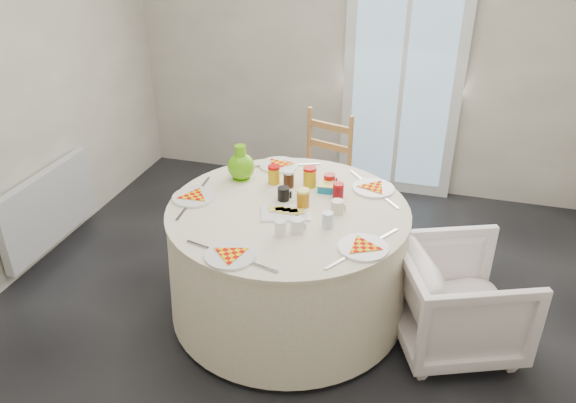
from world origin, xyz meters
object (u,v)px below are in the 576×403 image
(green_pitcher, at_px, (241,163))
(table, at_px, (288,260))
(armchair, at_px, (460,290))
(wooden_chair, at_px, (318,176))
(radiator, at_px, (49,207))

(green_pitcher, bearing_deg, table, -46.93)
(table, xyz_separation_m, armchair, (1.05, -0.03, 0.02))
(green_pitcher, bearing_deg, wooden_chair, 54.55)
(radiator, distance_m, armchair, 2.94)
(armchair, relative_size, green_pitcher, 3.04)
(radiator, height_order, armchair, armchair)
(wooden_chair, xyz_separation_m, green_pitcher, (-0.35, -0.75, 0.40))
(radiator, bearing_deg, table, -4.85)
(armchair, bearing_deg, radiator, 63.96)
(radiator, xyz_separation_m, table, (1.88, -0.16, -0.01))
(table, xyz_separation_m, wooden_chair, (-0.06, 1.05, 0.09))
(wooden_chair, distance_m, green_pitcher, 0.92)
(green_pitcher, bearing_deg, armchair, -23.60)
(radiator, bearing_deg, wooden_chair, 26.03)
(wooden_chair, bearing_deg, table, -70.15)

